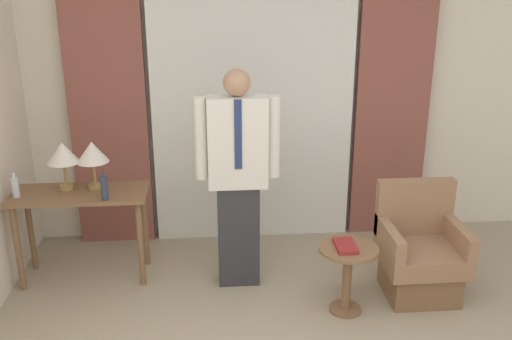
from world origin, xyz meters
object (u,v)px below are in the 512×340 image
object	(u,v)px
armchair	(420,255)
book	(345,246)
table_lamp_left	(63,154)
bottle_by_lamp	(15,187)
person	(238,172)
bottle_near_edge	(104,188)
desk	(81,208)
side_table	(347,268)
table_lamp_right	(92,154)

from	to	relation	value
armchair	book	distance (m)	0.74
table_lamp_left	bottle_by_lamp	world-z (taller)	table_lamp_left
person	bottle_near_edge	bearing A→B (deg)	179.09
bottle_near_edge	bottle_by_lamp	size ratio (longest dim) A/B	1.20
person	bottle_by_lamp	bearing A→B (deg)	175.75
desk	side_table	size ratio (longest dim) A/B	2.02
desk	book	world-z (taller)	desk
bottle_by_lamp	armchair	world-z (taller)	bottle_by_lamp
desk	table_lamp_right	world-z (taller)	table_lamp_right
table_lamp_right	bottle_near_edge	size ratio (longest dim) A/B	1.64
table_lamp_right	bottle_near_edge	bearing A→B (deg)	-65.12
armchair	table_lamp_left	bearing A→B (deg)	168.73
bottle_by_lamp	book	bearing A→B (deg)	-14.13
table_lamp_left	bottle_by_lamp	bearing A→B (deg)	-157.87
desk	table_lamp_right	distance (m)	0.47
desk	table_lamp_right	xyz separation A→B (m)	(0.12, 0.09, 0.44)
bottle_by_lamp	person	size ratio (longest dim) A/B	0.11
desk	book	distance (m)	2.19
table_lamp_right	armchair	size ratio (longest dim) A/B	0.45
table_lamp_left	side_table	size ratio (longest dim) A/B	0.74
desk	armchair	world-z (taller)	armchair
table_lamp_left	book	size ratio (longest dim) A/B	1.64
bottle_near_edge	book	distance (m)	1.93
table_lamp_left	armchair	xyz separation A→B (m)	(2.86, -0.57, -0.75)
table_lamp_right	book	distance (m)	2.17
bottle_near_edge	armchair	world-z (taller)	bottle_near_edge
table_lamp_right	side_table	bearing A→B (deg)	-21.72
bottle_near_edge	armchair	distance (m)	2.58
bottle_by_lamp	book	distance (m)	2.65
bottle_near_edge	armchair	xyz separation A→B (m)	(2.50, -0.31, -0.55)
table_lamp_left	table_lamp_right	bearing A→B (deg)	0.00
bottle_near_edge	book	xyz separation A→B (m)	(1.83, -0.53, -0.32)
person	book	distance (m)	1.02
desk	book	xyz separation A→B (m)	(2.07, -0.70, -0.08)
desk	bottle_by_lamp	world-z (taller)	bottle_by_lamp
bottle_by_lamp	side_table	size ratio (longest dim) A/B	0.38
bottle_near_edge	desk	bearing A→B (deg)	143.93
book	armchair	bearing A→B (deg)	18.14
person	desk	bearing A→B (deg)	171.58
side_table	book	xyz separation A→B (m)	(-0.03, -0.00, 0.19)
bottle_by_lamp	bottle_near_edge	bearing A→B (deg)	-9.08
table_lamp_right	bottle_by_lamp	xyz separation A→B (m)	(-0.60, -0.15, -0.22)
bottle_near_edge	person	world-z (taller)	person
side_table	book	world-z (taller)	book
armchair	book	bearing A→B (deg)	-161.86
table_lamp_left	book	world-z (taller)	table_lamp_left
person	table_lamp_right	bearing A→B (deg)	166.66
armchair	table_lamp_right	bearing A→B (deg)	167.74
desk	table_lamp_left	distance (m)	0.47
bottle_by_lamp	desk	bearing A→B (deg)	7.10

